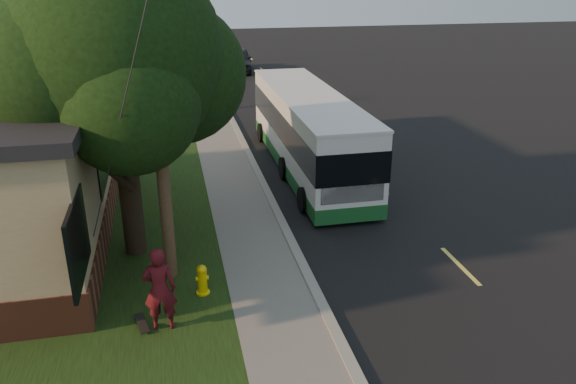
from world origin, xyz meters
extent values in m
plane|color=black|center=(0.00, 0.00, 0.00)|extent=(120.00, 120.00, 0.00)
cube|color=black|center=(4.00, 10.00, 0.01)|extent=(8.00, 80.00, 0.01)
cube|color=gray|center=(0.00, 10.00, 0.06)|extent=(0.25, 80.00, 0.12)
cube|color=slate|center=(-1.00, 10.00, 0.04)|extent=(2.00, 80.00, 0.08)
cube|color=black|center=(-4.50, 10.00, 0.04)|extent=(5.00, 80.00, 0.07)
cylinder|color=yellow|center=(-2.60, 0.00, 0.35)|extent=(0.22, 0.22, 0.55)
sphere|color=yellow|center=(-2.60, 0.00, 0.69)|extent=(0.24, 0.24, 0.24)
cylinder|color=yellow|center=(-2.60, 0.00, 0.47)|extent=(0.30, 0.10, 0.10)
cylinder|color=yellow|center=(-2.60, 0.00, 0.47)|extent=(0.10, 0.18, 0.10)
cylinder|color=yellow|center=(-2.60, 0.00, 0.09)|extent=(0.32, 0.32, 0.04)
cylinder|color=#473321|center=(-3.30, 1.00, 4.57)|extent=(0.30, 0.30, 9.00)
cylinder|color=#2D2D30|center=(-4.20, -0.10, 3.80)|extent=(2.52, 3.21, 7.60)
cylinder|color=black|center=(-4.20, 2.50, 2.07)|extent=(0.56, 0.56, 4.00)
sphere|color=black|center=(-4.20, 2.50, 5.27)|extent=(5.20, 5.20, 5.20)
sphere|color=black|center=(-2.80, 3.10, 4.67)|extent=(3.60, 3.60, 3.60)
sphere|color=black|center=(-5.40, 2.10, 4.97)|extent=(3.80, 3.80, 3.80)
sphere|color=black|center=(-3.90, 1.20, 4.37)|extent=(3.20, 3.20, 3.20)
sphere|color=black|center=(-4.80, 3.90, 5.67)|extent=(3.40, 3.40, 3.40)
sphere|color=black|center=(-3.30, 3.70, 6.27)|extent=(3.00, 3.00, 3.00)
cylinder|color=black|center=(-3.50, 18.00, 1.72)|extent=(0.24, 0.24, 3.30)
cylinder|color=black|center=(-3.50, 18.00, 3.37)|extent=(1.38, 0.57, 2.01)
cylinder|color=black|center=(-3.50, 18.00, 3.37)|extent=(0.74, 1.21, 1.58)
cylinder|color=black|center=(-3.50, 18.00, 3.37)|extent=(0.65, 1.05, 1.95)
cylinder|color=black|center=(-3.50, 18.00, 3.37)|extent=(1.28, 0.53, 1.33)
cylinder|color=black|center=(-3.50, 18.00, 3.37)|extent=(0.75, 1.21, 1.70)
cylinder|color=black|center=(-3.00, 30.00, 1.58)|extent=(0.24, 0.24, 3.03)
cylinder|color=black|center=(-3.00, 30.00, 3.10)|extent=(1.38, 0.57, 2.01)
cylinder|color=black|center=(-3.00, 30.00, 3.10)|extent=(0.74, 1.21, 1.58)
cylinder|color=black|center=(-3.00, 30.00, 3.10)|extent=(0.65, 1.05, 1.95)
cylinder|color=black|center=(-3.00, 30.00, 3.10)|extent=(1.28, 0.53, 1.33)
cylinder|color=black|center=(-3.00, 30.00, 3.10)|extent=(0.75, 1.21, 1.70)
cylinder|color=#2D2D30|center=(0.50, 34.00, 2.75)|extent=(0.16, 0.16, 5.50)
imported|color=black|center=(0.50, 34.00, 4.50)|extent=(0.18, 0.22, 1.10)
cube|color=silver|center=(1.96, 8.12, 1.64)|extent=(2.22, 10.65, 2.40)
cube|color=#1A5B25|center=(1.96, 8.12, 0.40)|extent=(2.24, 10.67, 0.49)
cube|color=black|center=(1.96, 8.12, 1.82)|extent=(2.26, 10.69, 0.98)
cube|color=black|center=(1.96, 2.83, 1.51)|extent=(1.92, 0.06, 1.42)
cube|color=yellow|center=(1.96, 2.84, 2.71)|extent=(1.42, 0.06, 0.31)
cube|color=#FFF2CC|center=(1.30, 2.82, 0.49)|extent=(0.22, 0.04, 0.13)
cube|color=#FFF2CC|center=(2.63, 2.82, 0.49)|extent=(0.22, 0.04, 0.13)
cube|color=silver|center=(1.96, 8.12, 2.86)|extent=(2.27, 10.70, 0.08)
cylinder|color=black|center=(0.85, 4.22, 0.41)|extent=(0.25, 0.82, 0.82)
cylinder|color=black|center=(3.07, 4.22, 0.41)|extent=(0.25, 0.82, 0.82)
cylinder|color=black|center=(0.85, 7.24, 0.41)|extent=(0.25, 0.82, 0.82)
cylinder|color=black|center=(3.07, 7.24, 0.41)|extent=(0.25, 0.82, 0.82)
cylinder|color=black|center=(0.85, 12.03, 0.41)|extent=(0.25, 0.82, 0.82)
cylinder|color=black|center=(3.07, 12.03, 0.41)|extent=(0.25, 0.82, 0.82)
imported|color=#4B0F16|center=(-3.53, -1.17, 1.01)|extent=(0.71, 0.48, 1.88)
cube|color=black|center=(-3.97, -1.02, 0.13)|extent=(0.34, 0.78, 0.02)
cylinder|color=silver|center=(-3.92, -1.28, 0.09)|extent=(0.18, 0.08, 0.05)
cylinder|color=silver|center=(-4.03, -0.76, 0.09)|extent=(0.18, 0.08, 0.05)
cube|color=black|center=(-7.67, 3.89, 0.58)|extent=(1.29, 1.03, 1.07)
cube|color=black|center=(-7.67, 3.89, 1.15)|extent=(1.33, 1.08, 0.07)
imported|color=black|center=(2.15, 29.93, 0.84)|extent=(2.62, 5.14, 1.68)
camera|label=1|loc=(-3.04, -11.50, 7.21)|focal=35.00mm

